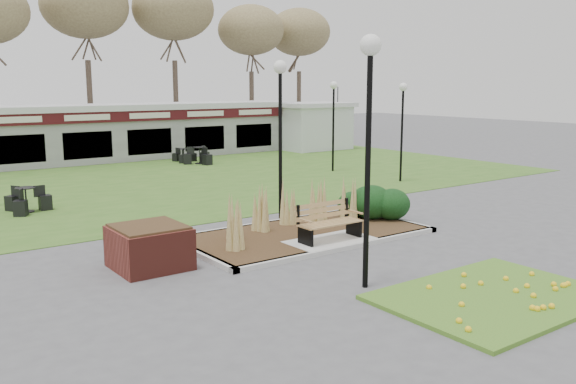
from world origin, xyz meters
TOP-DOWN VIEW (x-y plane):
  - ground at (0.00, 0.00)m, footprint 100.00×100.00m
  - lawn at (0.00, 12.00)m, footprint 34.00×16.00m
  - flower_bed at (0.00, -4.60)m, footprint 4.20×3.00m
  - planting_bed at (1.27, 1.35)m, footprint 6.75×3.40m
  - park_bench at (0.00, 0.25)m, footprint 1.70×0.66m
  - brick_planter at (-4.40, 1.00)m, footprint 1.50×1.50m
  - food_pavilion at (0.00, 19.96)m, footprint 24.60×3.40m
  - service_hut at (13.50, 18.00)m, footprint 4.40×3.40m
  - tree_backdrop at (0.00, 28.00)m, footprint 47.24×5.24m
  - lamp_post_near_left at (-1.48, -2.69)m, footprint 0.40×0.40m
  - lamp_post_near_right at (0.64, 3.20)m, footprint 0.38×0.38m
  - lamp_post_mid_right at (8.70, 6.10)m, footprint 0.33×0.33m
  - lamp_post_far_right at (8.39, 10.01)m, footprint 0.34×0.34m
  - bistro_set_a at (-5.17, 8.67)m, footprint 1.27×1.46m
  - bistro_set_c at (4.64, 15.81)m, footprint 1.56×1.47m
  - bistro_set_d at (4.35, 16.98)m, footprint 1.15×1.27m
  - patio_umbrella at (15.27, 17.77)m, footprint 2.47×2.50m

SIDE VIEW (x-z plane):
  - ground at x=0.00m, z-range 0.00..0.00m
  - lawn at x=0.00m, z-range 0.00..0.02m
  - flower_bed at x=0.00m, z-range -0.01..0.15m
  - bistro_set_d at x=4.35m, z-range -0.09..0.58m
  - bistro_set_a at x=-5.17m, z-range -0.11..0.67m
  - bistro_set_c at x=4.64m, z-range -0.12..0.72m
  - planting_bed at x=1.27m, z-range -0.27..1.00m
  - brick_planter at x=-4.40m, z-range 0.00..0.95m
  - park_bench at x=0.00m, z-range 0.12..1.05m
  - service_hut at x=13.50m, z-range 0.04..2.86m
  - food_pavilion at x=0.00m, z-range 0.03..2.93m
  - patio_umbrella at x=15.27m, z-range 0.36..3.01m
  - lamp_post_mid_right at x=8.70m, z-range 0.91..4.90m
  - lamp_post_far_right at x=8.39m, z-range 0.93..4.98m
  - lamp_post_near_right at x=0.64m, z-range 1.05..5.67m
  - lamp_post_near_left at x=-1.48m, z-range 1.11..5.97m
  - tree_backdrop at x=0.00m, z-range 3.18..13.54m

